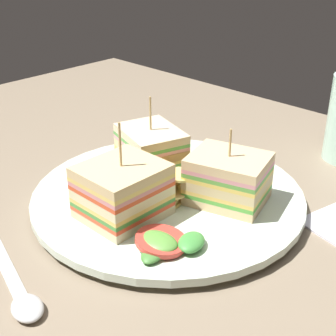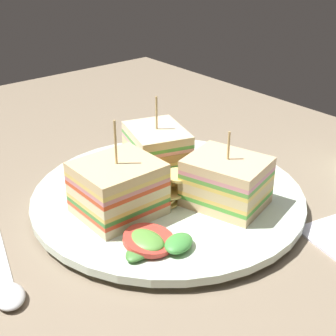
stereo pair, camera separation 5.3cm
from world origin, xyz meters
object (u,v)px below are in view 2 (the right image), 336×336
sandwich_wedge_0 (119,189)px  sandwich_wedge_1 (226,182)px  spoon (6,284)px  sandwich_wedge_2 (157,148)px  chip_pile (165,187)px  plate (168,197)px

sandwich_wedge_0 → sandwich_wedge_1: (-5.47, -9.61, -0.19)cm
spoon → sandwich_wedge_2: bearing=123.7°
sandwich_wedge_1 → sandwich_wedge_2: sandwich_wedge_2 is taller
sandwich_wedge_0 → sandwich_wedge_2: sandwich_wedge_0 is taller
sandwich_wedge_0 → spoon: (-1.68, 13.16, -3.95)cm
sandwich_wedge_1 → chip_pile: size_ratio=1.32×
plate → chip_pile: (-0.95, 1.26, 2.18)cm
sandwich_wedge_2 → sandwich_wedge_0: bearing=-40.4°
sandwich_wedge_0 → chip_pile: (-0.75, -5.22, -1.22)cm
spoon → sandwich_wedge_1: bearing=95.7°
sandwich_wedge_2 → spoon: (-7.61, 22.66, -3.62)cm
sandwich_wedge_1 → plate: bearing=12.3°
plate → sandwich_wedge_1: 7.23cm
plate → sandwich_wedge_2: 7.17cm
sandwich_wedge_0 → sandwich_wedge_2: size_ratio=1.07×
sandwich_wedge_0 → sandwich_wedge_1: size_ratio=1.07×
sandwich_wedge_0 → chip_pile: 5.41cm
chip_pile → plate: bearing=-52.9°
sandwich_wedge_0 → chip_pile: size_ratio=1.42×
sandwich_wedge_1 → spoon: bearing=63.9°
sandwich_wedge_0 → spoon: bearing=-173.0°
sandwich_wedge_0 → sandwich_wedge_2: 11.21cm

